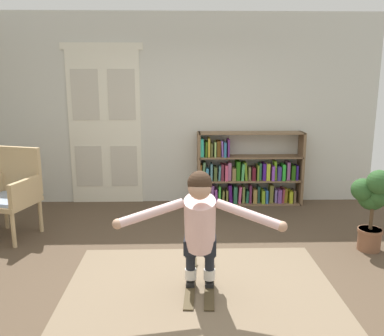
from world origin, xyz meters
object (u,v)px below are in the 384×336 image
object	(u,v)px
skis_pair	(200,282)
wicker_chair	(11,191)
bookshelf	(245,174)
potted_plant	(373,200)
person_skier	(200,222)

from	to	relation	value
skis_pair	wicker_chair	bearing A→B (deg)	149.73
bookshelf	potted_plant	bearing A→B (deg)	-56.80
wicker_chair	person_skier	size ratio (longest dim) A/B	0.76
bookshelf	skis_pair	xyz separation A→B (m)	(-0.82, -2.58, -0.45)
bookshelf	person_skier	distance (m)	2.89
potted_plant	person_skier	distance (m)	2.23
bookshelf	person_skier	bearing A→B (deg)	-106.90
skis_pair	potted_plant	bearing A→B (deg)	21.47
skis_pair	person_skier	world-z (taller)	person_skier
wicker_chair	skis_pair	world-z (taller)	wicker_chair
potted_plant	wicker_chair	bearing A→B (deg)	172.68
bookshelf	skis_pair	world-z (taller)	bookshelf
wicker_chair	skis_pair	distance (m)	2.71
bookshelf	potted_plant	xyz separation A→B (m)	(1.17, -1.79, 0.12)
person_skier	bookshelf	bearing A→B (deg)	73.10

